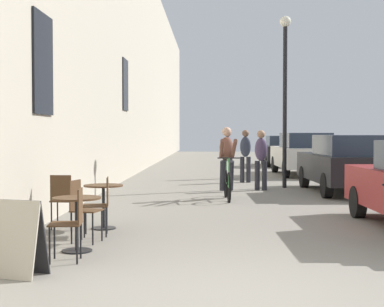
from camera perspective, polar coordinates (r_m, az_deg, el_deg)
name	(u,v)px	position (r m, az deg, el deg)	size (l,w,h in m)	color
ground_plane	(249,299)	(5.68, 5.59, -13.99)	(88.00, 88.00, 0.00)	gray
building_facade_left	(118,43)	(19.91, -7.25, 10.67)	(0.54, 68.00, 9.14)	#B7AD99
cafe_table_near	(77,212)	(7.86, -11.23, -5.66)	(0.64, 0.64, 0.72)	black
cafe_chair_near_toward_street	(72,219)	(7.27, -11.70, -6.32)	(0.41, 0.41, 0.89)	black
cafe_chair_near_toward_wall	(82,206)	(8.50, -10.73, -5.10)	(0.45, 0.45, 0.89)	black
cafe_table_mid	(103,197)	(9.64, -8.66, -4.23)	(0.64, 0.64, 0.72)	black
cafe_chair_mid_toward_street	(101,202)	(9.01, -8.93, -4.69)	(0.43, 0.43, 0.89)	black
cafe_chair_mid_toward_wall	(63,198)	(9.70, -12.55, -4.23)	(0.40, 0.40, 0.89)	black
sandwich_board_sign	(19,238)	(6.70, -16.57, -7.94)	(0.63, 0.51, 0.84)	black
cyclist_on_bicycle	(227,165)	(13.82, 3.45, -1.13)	(0.52, 1.76, 1.74)	black
pedestrian_near	(261,156)	(16.03, 6.77, -0.29)	(0.35, 0.25, 1.65)	#26262D
pedestrian_mid	(245,153)	(18.52, 5.25, 0.06)	(0.35, 0.25, 1.67)	#26262D
pedestrian_far	(228,152)	(19.99, 3.51, 0.19)	(0.37, 0.28, 1.66)	#26262D
street_lamp	(285,79)	(16.94, 9.09, 7.21)	(0.32, 0.32, 4.90)	black
parked_car_second	(346,163)	(15.78, 14.85, -0.89)	(1.91, 4.31, 1.52)	black
parked_car_third	(303,153)	(22.02, 10.82, 0.02)	(1.95, 4.47, 1.58)	beige
parked_car_fourth	(282,150)	(28.15, 8.77, 0.32)	(1.76, 4.08, 1.44)	black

